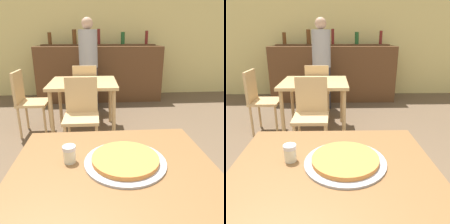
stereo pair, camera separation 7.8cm
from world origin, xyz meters
TOP-DOWN VIEW (x-y plane):
  - wall_back at (0.00, 4.25)m, footprint 8.00×0.05m
  - dining_table_near at (0.00, 0.00)m, footprint 1.05×0.87m
  - dining_table_far at (-0.26, 2.04)m, footprint 0.91×0.84m
  - bar_counter at (0.00, 3.74)m, footprint 2.60×0.56m
  - bar_back_shelf at (-0.02, 3.88)m, footprint 2.39×0.24m
  - chair_far_side_front at (-0.26, 1.45)m, footprint 0.40×0.40m
  - chair_far_side_back at (-0.26, 2.63)m, footprint 0.40×0.40m
  - chair_far_side_left at (-1.04, 2.04)m, footprint 0.40×0.40m
  - pizza_tray at (0.06, 0.03)m, footprint 0.43×0.43m
  - cheese_shaker at (-0.23, 0.06)m, footprint 0.07×0.07m
  - person_standing at (-0.21, 3.16)m, footprint 0.34×0.34m

SIDE VIEW (x-z plane):
  - chair_far_side_front at x=-0.26m, z-range 0.08..0.98m
  - chair_far_side_back at x=-0.26m, z-range 0.08..0.98m
  - chair_far_side_left at x=-1.04m, z-range 0.08..0.98m
  - bar_counter at x=0.00m, z-range 0.00..1.14m
  - dining_table_near at x=0.00m, z-range 0.28..1.01m
  - dining_table_far at x=-0.26m, z-range 0.28..1.04m
  - pizza_tray at x=0.06m, z-range 0.72..0.76m
  - cheese_shaker at x=-0.23m, z-range 0.72..0.82m
  - person_standing at x=-0.21m, z-range 0.07..1.72m
  - bar_back_shelf at x=-0.02m, z-range 1.04..1.37m
  - wall_back at x=0.00m, z-range 0.00..2.80m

